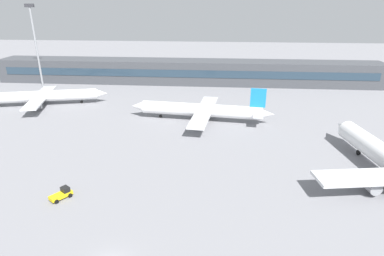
{
  "coord_description": "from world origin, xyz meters",
  "views": [
    {
      "loc": [
        12.76,
        -30.07,
        30.49
      ],
      "look_at": [
        6.87,
        40.0,
        3.0
      ],
      "focal_mm": 30.37,
      "sensor_mm": 36.0,
      "label": 1
    }
  ],
  "objects_px": {
    "airplane_far": "(44,96)",
    "baggage_tug_yellow": "(62,194)",
    "floodlight_tower_west": "(35,42)",
    "airplane_mid": "(200,110)"
  },
  "relations": [
    {
      "from": "floodlight_tower_west",
      "to": "baggage_tug_yellow",
      "type": "bearing_deg",
      "value": -59.96
    },
    {
      "from": "airplane_far",
      "to": "baggage_tug_yellow",
      "type": "bearing_deg",
      "value": -59.77
    },
    {
      "from": "airplane_mid",
      "to": "baggage_tug_yellow",
      "type": "xyz_separation_m",
      "value": [
        -20.46,
        -39.64,
        -2.16
      ]
    },
    {
      "from": "airplane_mid",
      "to": "baggage_tug_yellow",
      "type": "distance_m",
      "value": 44.66
    },
    {
      "from": "airplane_mid",
      "to": "baggage_tug_yellow",
      "type": "height_order",
      "value": "airplane_mid"
    },
    {
      "from": "baggage_tug_yellow",
      "to": "airplane_far",
      "type": "bearing_deg",
      "value": 120.23
    },
    {
      "from": "floodlight_tower_west",
      "to": "airplane_mid",
      "type": "bearing_deg",
      "value": -26.13
    },
    {
      "from": "airplane_mid",
      "to": "floodlight_tower_west",
      "type": "distance_m",
      "value": 68.9
    },
    {
      "from": "airplane_far",
      "to": "baggage_tug_yellow",
      "type": "distance_m",
      "value": 57.44
    },
    {
      "from": "airplane_far",
      "to": "baggage_tug_yellow",
      "type": "xyz_separation_m",
      "value": [
        28.9,
        -49.6,
        -2.11
      ]
    }
  ]
}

